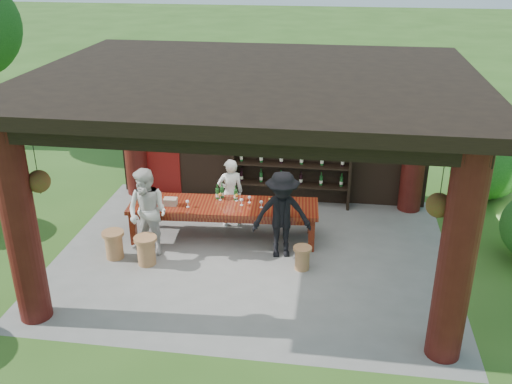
# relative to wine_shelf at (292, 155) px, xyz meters

# --- Properties ---
(ground) EXTENTS (90.00, 90.00, 0.00)m
(ground) POSITION_rel_wine_shelf_xyz_m (-0.49, -2.45, -1.17)
(ground) COLOR #2D5119
(ground) RESTS_ON ground
(pavilion) EXTENTS (7.50, 6.00, 3.60)m
(pavilion) POSITION_rel_wine_shelf_xyz_m (-0.51, -2.02, 0.96)
(pavilion) COLOR slate
(pavilion) RESTS_ON ground
(wine_shelf) EXTENTS (2.66, 0.40, 2.34)m
(wine_shelf) POSITION_rel_wine_shelf_xyz_m (0.00, 0.00, 0.00)
(wine_shelf) COLOR black
(wine_shelf) RESTS_ON ground
(tasting_table) EXTENTS (3.78, 1.21, 0.75)m
(tasting_table) POSITION_rel_wine_shelf_xyz_m (-1.17, -1.85, -0.53)
(tasting_table) COLOR #59130C
(tasting_table) RESTS_ON ground
(stool_near_left) EXTENTS (0.42, 0.42, 0.56)m
(stool_near_left) POSITION_rel_wine_shelf_xyz_m (-2.40, -3.04, -0.88)
(stool_near_left) COLOR #9A653D
(stool_near_left) RESTS_ON ground
(stool_near_right) EXTENTS (0.34, 0.34, 0.45)m
(stool_near_right) POSITION_rel_wine_shelf_xyz_m (0.47, -2.80, -0.93)
(stool_near_right) COLOR #9A653D
(stool_near_right) RESTS_ON ground
(stool_far_left) EXTENTS (0.42, 0.42, 0.55)m
(stool_far_left) POSITION_rel_wine_shelf_xyz_m (-3.07, -2.91, -0.88)
(stool_far_left) COLOR #9A653D
(stool_far_left) RESTS_ON ground
(host) EXTENTS (0.63, 0.53, 1.48)m
(host) POSITION_rel_wine_shelf_xyz_m (-1.14, -1.26, -0.43)
(host) COLOR silver
(host) RESTS_ON ground
(guest_woman) EXTENTS (0.99, 0.87, 1.71)m
(guest_woman) POSITION_rel_wine_shelf_xyz_m (-2.46, -2.63, -0.32)
(guest_woman) COLOR beige
(guest_woman) RESTS_ON ground
(guest_man) EXTENTS (1.20, 0.82, 1.70)m
(guest_man) POSITION_rel_wine_shelf_xyz_m (0.04, -2.36, -0.32)
(guest_man) COLOR black
(guest_man) RESTS_ON ground
(table_bottles) EXTENTS (0.45, 0.16, 0.31)m
(table_bottles) POSITION_rel_wine_shelf_xyz_m (-1.19, -1.58, -0.27)
(table_bottles) COLOR #194C1E
(table_bottles) RESTS_ON tasting_table
(table_glasses) EXTENTS (1.89, 0.49, 0.15)m
(table_glasses) POSITION_rel_wine_shelf_xyz_m (-0.78, -1.79, -0.35)
(table_glasses) COLOR silver
(table_glasses) RESTS_ON tasting_table
(napkin_basket) EXTENTS (0.27, 0.20, 0.14)m
(napkin_basket) POSITION_rel_wine_shelf_xyz_m (-2.20, -2.02, -0.35)
(napkin_basket) COLOR #BF6672
(napkin_basket) RESTS_ON tasting_table
(shrubs) EXTENTS (14.87, 8.59, 1.36)m
(shrubs) POSITION_rel_wine_shelf_xyz_m (1.29, -2.10, -0.61)
(shrubs) COLOR #194C14
(shrubs) RESTS_ON ground
(trees) EXTENTS (21.98, 9.89, 4.80)m
(trees) POSITION_rel_wine_shelf_xyz_m (3.00, -0.22, 2.20)
(trees) COLOR #3F2819
(trees) RESTS_ON ground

